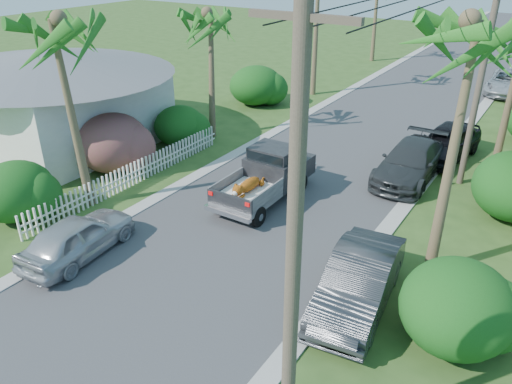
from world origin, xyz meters
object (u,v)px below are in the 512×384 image
Objects in this scene: parked_car_rm at (410,162)px; palm_l_a at (55,20)px; palm_l_b at (209,14)px; pickup_truck at (269,174)px; parked_car_ln at (78,237)px; palm_r_a at (477,23)px; parked_car_rn at (358,283)px; parked_car_rd at (509,82)px; house_left at (53,101)px; utility_pole_b at (481,76)px; parked_car_rf at (447,142)px; utility_pole_a at (293,265)px.

palm_l_a reaches higher than parked_car_rm.
parked_car_rm is at bearing 1.23° from palm_l_b.
pickup_truck is 7.61m from parked_car_ln.
palm_r_a is at bearing -156.27° from parked_car_ln.
parked_car_rd is (-0.01, 26.17, -0.03)m from parked_car_rn.
house_left is 19.70m from utility_pole_b.
parked_car_rm is at bearing -158.76° from utility_pole_b.
utility_pole_a is at bearing -77.97° from parked_car_rf.
utility_pole_b is at bearing -55.07° from parked_car_rf.
parked_car_rf is 17.87m from utility_pole_a.
utility_pole_b reaches higher than house_left.
parked_car_ln is (-7.97, -14.90, -0.11)m from parked_car_rf.
pickup_truck is 9.32m from palm_l_a.
utility_pole_a reaches higher than parked_car_rn.
parked_car_rd is (5.60, 21.73, -0.25)m from pickup_truck.
parked_car_rf reaches higher than parked_car_rm.
parked_car_rf is at bearing 94.05° from utility_pole_a.
parked_car_rm is at bearing 98.00° from utility_pole_a.
pickup_truck is at bearing -138.50° from utility_pole_b.
palm_l_b reaches higher than parked_car_rm.
parked_car_rd is at bearing 84.66° from parked_car_rm.
parked_car_ln is (-8.60, -2.54, -0.09)m from parked_car_rn.
palm_r_a reaches higher than parked_car_rf.
parked_car_rf is at bearing 57.86° from pickup_truck.
palm_l_b is at bearing -154.98° from parked_car_rf.
parked_car_rf is 1.16× the size of parked_car_ln.
parked_car_rm is (4.20, 4.71, -0.24)m from pickup_truck.
parked_car_rm is 0.59× the size of house_left.
palm_l_b is at bearing 131.53° from utility_pole_a.
utility_pole_b is at bearing 20.58° from parked_car_rm.
pickup_truck reaches higher than parked_car_rd.
pickup_truck is 0.69× the size of palm_l_b.
parked_car_ln is at bearing 164.67° from utility_pole_a.
pickup_truck is 0.57× the size of house_left.
palm_l_b is (-0.60, 9.00, -0.79)m from palm_l_a.
palm_l_b is (-11.80, 8.93, 5.36)m from parked_car_rn.
parked_car_rd is at bearing 83.21° from parked_car_rn.
utility_pole_b is (12.40, 1.00, -1.55)m from palm_l_b.
parked_car_rn is 7.37m from palm_r_a.
parked_car_rm reaches higher than parked_car_rd.
palm_l_b reaches higher than parked_car_rf.
parked_car_ln is at bearing -74.42° from palm_l_b.
utility_pole_b is (0.60, 9.93, 3.81)m from parked_car_rn.
house_left is at bearing -163.19° from parked_car_rm.
house_left reaches higher than parked_car_ln.
parked_car_ln is at bearing -122.26° from parked_car_rm.
palm_l_a is at bearing -122.40° from parked_car_rf.
palm_l_a is at bearing 157.04° from utility_pole_a.
parked_car_rn reaches higher than parked_car_rm.
utility_pole_a is (11.80, -5.00, -2.33)m from palm_l_a.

